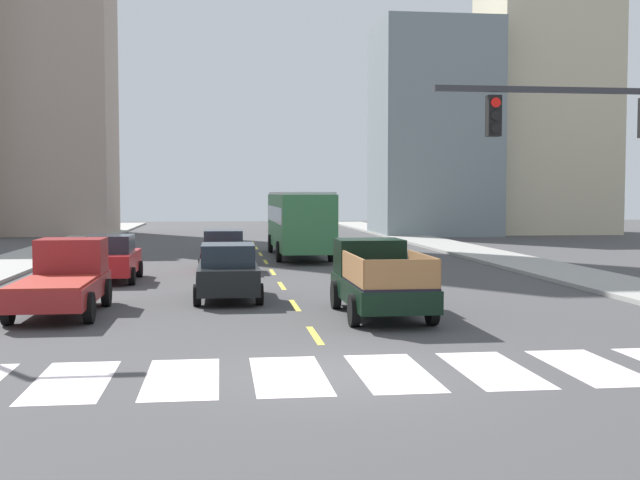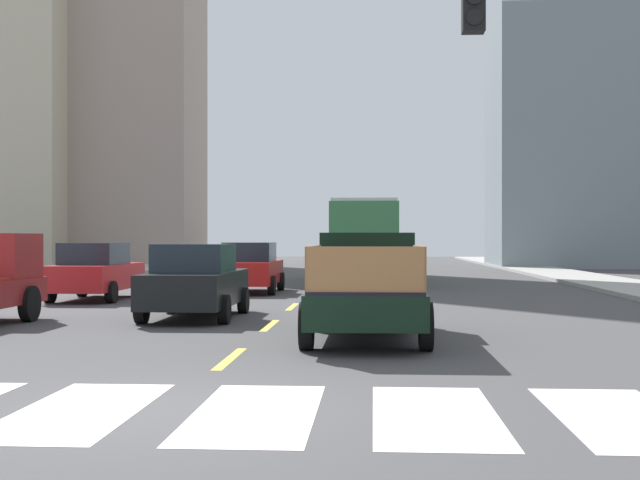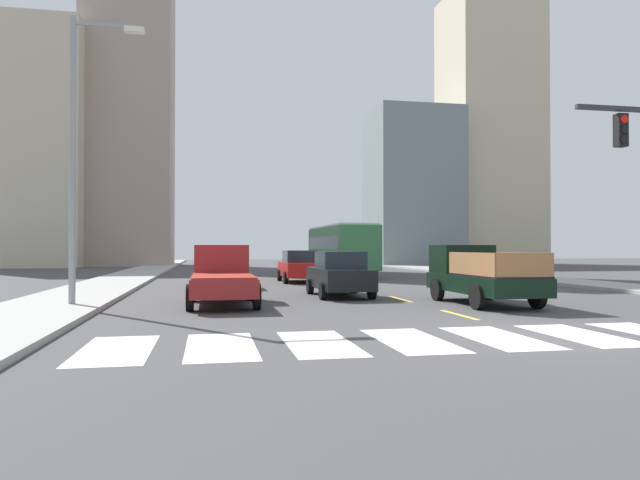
% 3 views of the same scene
% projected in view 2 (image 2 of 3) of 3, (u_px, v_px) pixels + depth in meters
% --- Properties ---
extents(ground_plane, '(160.00, 160.00, 0.00)m').
position_uv_depth(ground_plane, '(167.00, 411.00, 9.06)').
color(ground_plane, '#434244').
extents(crosswalk_stripe_4, '(1.30, 3.22, 0.01)m').
position_uv_depth(crosswalk_stripe_4, '(80.00, 410.00, 9.12)').
color(crosswalk_stripe_4, silver).
rests_on(crosswalk_stripe_4, ground).
extents(crosswalk_stripe_5, '(1.30, 3.22, 0.01)m').
position_uv_depth(crosswalk_stripe_5, '(255.00, 412.00, 9.00)').
color(crosswalk_stripe_5, silver).
rests_on(crosswalk_stripe_5, ground).
extents(crosswalk_stripe_6, '(1.30, 3.22, 0.01)m').
position_uv_depth(crosswalk_stripe_6, '(435.00, 414.00, 8.88)').
color(crosswalk_stripe_6, silver).
rests_on(crosswalk_stripe_6, ground).
extents(crosswalk_stripe_7, '(1.30, 3.22, 0.01)m').
position_uv_depth(crosswalk_stripe_7, '(620.00, 417.00, 8.77)').
color(crosswalk_stripe_7, silver).
rests_on(crosswalk_stripe_7, ground).
extents(lane_dash_0, '(0.16, 2.40, 0.01)m').
position_uv_depth(lane_dash_0, '(230.00, 358.00, 13.05)').
color(lane_dash_0, yellow).
rests_on(lane_dash_0, ground).
extents(lane_dash_1, '(0.16, 2.40, 0.01)m').
position_uv_depth(lane_dash_1, '(270.00, 325.00, 18.04)').
color(lane_dash_1, yellow).
rests_on(lane_dash_1, ground).
extents(lane_dash_2, '(0.16, 2.40, 0.01)m').
position_uv_depth(lane_dash_2, '(292.00, 307.00, 23.03)').
color(lane_dash_2, yellow).
rests_on(lane_dash_2, ground).
extents(lane_dash_3, '(0.16, 2.40, 0.01)m').
position_uv_depth(lane_dash_3, '(307.00, 295.00, 28.02)').
color(lane_dash_3, yellow).
rests_on(lane_dash_3, ground).
extents(lane_dash_4, '(0.16, 2.40, 0.01)m').
position_uv_depth(lane_dash_4, '(317.00, 286.00, 33.01)').
color(lane_dash_4, yellow).
rests_on(lane_dash_4, ground).
extents(lane_dash_5, '(0.16, 2.40, 0.01)m').
position_uv_depth(lane_dash_5, '(324.00, 280.00, 38.01)').
color(lane_dash_5, yellow).
rests_on(lane_dash_5, ground).
extents(lane_dash_6, '(0.16, 2.40, 0.01)m').
position_uv_depth(lane_dash_6, '(330.00, 275.00, 43.00)').
color(lane_dash_6, yellow).
rests_on(lane_dash_6, ground).
extents(lane_dash_7, '(0.16, 2.40, 0.01)m').
position_uv_depth(lane_dash_7, '(334.00, 272.00, 47.99)').
color(lane_dash_7, yellow).
rests_on(lane_dash_7, ground).
extents(pickup_stakebed, '(2.18, 5.20, 1.96)m').
position_uv_depth(pickup_stakebed, '(367.00, 287.00, 15.99)').
color(pickup_stakebed, black).
rests_on(pickup_stakebed, ground).
extents(city_bus, '(2.72, 10.80, 3.32)m').
position_uv_depth(city_bus, '(365.00, 236.00, 35.65)').
color(city_bus, '#357644').
rests_on(city_bus, ground).
extents(sedan_near_left, '(2.02, 4.40, 1.72)m').
position_uv_depth(sedan_near_left, '(196.00, 281.00, 19.69)').
color(sedan_near_left, black).
rests_on(sedan_near_left, ground).
extents(sedan_far, '(2.02, 4.40, 1.72)m').
position_uv_depth(sedan_far, '(96.00, 271.00, 25.66)').
color(sedan_far, red).
rests_on(sedan_far, ground).
extents(sedan_mid, '(2.02, 4.40, 1.72)m').
position_uv_depth(sedan_mid, '(250.00, 268.00, 29.11)').
color(sedan_mid, red).
rests_on(sedan_mid, ground).
extents(block_low_left, '(8.98, 8.25, 16.41)m').
position_uv_depth(block_low_left, '(562.00, 142.00, 55.81)').
color(block_low_left, gray).
rests_on(block_low_left, ground).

